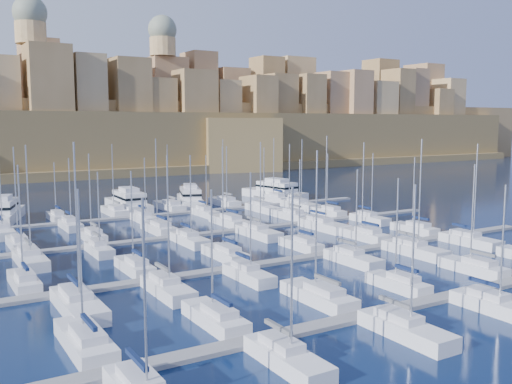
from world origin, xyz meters
TOP-DOWN VIEW (x-y plane):
  - ground at (0.00, 0.00)m, footprint 600.00×600.00m
  - pontoon_near at (0.00, -34.00)m, footprint 84.00×2.00m
  - pontoon_mid_near at (0.00, -12.00)m, footprint 84.00×2.00m
  - pontoon_mid_far at (0.00, 10.00)m, footprint 84.00×2.00m
  - pontoon_far at (0.00, 32.00)m, footprint 84.00×2.00m
  - sailboat_0 at (-36.15, -28.20)m, footprint 2.95×9.84m
  - sailboat_1 at (-24.49, -28.59)m, footprint 2.72×9.06m
  - sailboat_2 at (-12.38, -28.19)m, footprint 2.96×9.86m
  - sailboat_3 at (-2.02, -29.07)m, footprint 2.42×8.08m
  - sailboat_4 at (11.02, -28.72)m, footprint 2.64×8.79m
  - sailboat_7 at (-23.85, -39.32)m, footprint 2.66×8.87m
  - sailboat_8 at (-11.72, -39.61)m, footprint 2.83×9.45m
  - sailboat_9 at (0.51, -39.37)m, footprint 2.69×8.97m
  - sailboat_12 at (-37.49, -6.87)m, footprint 2.54×8.47m
  - sailboat_13 at (-24.63, -6.82)m, footprint 2.57×8.57m
  - sailboat_14 at (-11.81, -6.51)m, footprint 2.76×9.21m
  - sailboat_15 at (0.49, -6.98)m, footprint 2.47×8.25m
  - sailboat_16 at (13.10, -6.44)m, footprint 2.81×9.36m
  - sailboat_17 at (23.95, -6.74)m, footprint 2.62×8.75m
  - sailboat_18 at (-34.32, -18.37)m, footprint 3.30×11.00m
  - sailboat_19 at (-24.71, -17.63)m, footprint 2.85×9.49m
  - sailboat_20 at (-14.36, -17.16)m, footprint 2.56×8.54m
  - sailboat_21 at (1.28, -17.46)m, footprint 2.75×9.16m
  - sailboat_22 at (12.05, -18.00)m, footprint 3.08×10.26m
  - sailboat_23 at (23.98, -17.76)m, footprint 2.93×9.76m
  - sailboat_24 at (-34.79, 15.22)m, footprint 2.60×8.65m
  - sailboat_25 at (-23.96, 15.21)m, footprint 2.59×8.63m
  - sailboat_26 at (-12.66, 15.81)m, footprint 2.96×9.86m
  - sailboat_27 at (0.68, 15.86)m, footprint 2.99×9.97m
  - sailboat_28 at (14.14, 15.64)m, footprint 2.85×9.51m
  - sailboat_29 at (22.94, 15.18)m, footprint 2.58×8.59m
  - sailboat_30 at (-35.06, 3.91)m, footprint 3.13×10.43m
  - sailboat_31 at (-25.69, 5.22)m, footprint 2.33×7.75m
  - sailboat_32 at (-12.07, 4.53)m, footprint 2.75×9.18m
  - sailboat_33 at (-0.17, 4.03)m, footprint 3.06×10.19m
  - sailboat_34 at (12.72, 3.69)m, footprint 3.26×10.87m
  - sailboat_35 at (24.31, 4.80)m, footprint 2.59×8.63m
  - sailboat_37 at (-24.85, 36.92)m, footprint 2.42×8.05m
  - sailboat_38 at (-13.46, 37.74)m, footprint 2.92×9.72m
  - sailboat_39 at (-1.52, 38.27)m, footprint 3.24×10.81m
  - sailboat_40 at (11.52, 38.02)m, footprint 3.09×10.30m
  - sailboat_41 at (24.54, 37.44)m, footprint 2.73×9.10m
  - sailboat_42 at (-35.69, 26.13)m, footprint 2.99×9.97m
  - sailboat_43 at (-24.65, 26.85)m, footprint 2.56×8.52m
  - sailboat_44 at (-11.24, 26.59)m, footprint 2.71×9.05m
  - sailboat_45 at (1.42, 26.95)m, footprint 2.49×8.32m
  - sailboat_46 at (14.21, 26.23)m, footprint 2.93×9.77m
  - sailboat_47 at (23.35, 25.75)m, footprint 3.22×10.75m
  - motor_yacht_a at (-33.47, 41.09)m, footprint 9.46×16.46m
  - motor_yacht_b at (-9.23, 41.85)m, footprint 5.53×17.48m
  - motor_yacht_c at (4.55, 41.00)m, footprint 9.47×16.25m
  - motor_yacht_d at (27.68, 42.17)m, footprint 8.66×18.74m
  - fortified_city at (-0.19, 155.26)m, footprint 460.00×108.95m

SIDE VIEW (x-z plane):
  - ground at x=0.00m, z-range 0.00..0.00m
  - pontoon_near at x=0.00m, z-range 0.00..0.40m
  - pontoon_mid_near at x=0.00m, z-range 0.00..0.40m
  - pontoon_mid_far at x=0.00m, z-range 0.00..0.40m
  - pontoon_far at x=0.00m, z-range 0.00..0.40m
  - sailboat_37 at x=-24.85m, z-range -4.94..6.36m
  - sailboat_31 at x=-25.69m, z-range -5.27..6.70m
  - sailboat_45 at x=1.42m, z-range -5.47..6.92m
  - sailboat_3 at x=-2.02m, z-range -5.63..7.08m
  - sailboat_29 at x=22.94m, z-range -5.57..7.03m
  - sailboat_43 at x=-24.65m, z-range -5.62..7.07m
  - sailboat_44 at x=-11.24m, z-range -5.43..6.89m
  - sailboat_13 at x=-24.63m, z-range -5.70..7.16m
  - sailboat_20 at x=-14.36m, z-range -5.82..7.28m
  - sailboat_17 at x=23.95m, z-range -5.77..7.24m
  - sailboat_35 at x=24.31m, z-range -5.87..7.33m
  - sailboat_1 at x=-24.49m, z-range -5.66..7.13m
  - sailboat_9 at x=0.51m, z-range -5.73..7.19m
  - sailboat_15 at x=0.49m, z-range -5.99..7.45m
  - sailboat_21 at x=1.28m, z-range -5.67..7.14m
  - sailboat_4 at x=11.02m, z-range -6.13..7.61m
  - sailboat_25 at x=-23.96m, z-range -6.22..7.70m
  - sailboat_12 at x=-37.49m, z-range -6.32..7.80m
  - sailboat_7 at x=-23.85m, z-range -6.32..7.80m
  - sailboat_32 at x=-12.07m, z-range -6.22..7.71m
  - sailboat_8 at x=-11.72m, z-range -6.09..7.58m
  - sailboat_0 at x=-36.15m, z-range -6.00..7.50m
  - sailboat_46 at x=14.21m, z-range -6.06..7.55m
  - sailboat_28 at x=14.14m, z-range -6.55..8.05m
  - sailboat_38 at x=-13.46m, z-range -6.48..7.99m
  - sailboat_24 at x=-34.79m, z-range -6.86..8.36m
  - sailboat_41 at x=24.54m, z-range -6.83..8.34m
  - sailboat_27 at x=0.68m, z-range -6.50..8.01m
  - sailboat_14 at x=-11.81m, z-range -7.00..8.51m
  - sailboat_19 at x=-24.71m, z-range -6.94..8.46m
  - sailboat_42 at x=-35.69m, z-range -6.71..8.23m
  - sailboat_16 at x=13.10m, z-range -7.06..8.58m
  - sailboat_23 at x=23.98m, z-range -7.05..8.58m
  - sailboat_40 at x=11.52m, z-range -6.75..8.27m
  - sailboat_39 at x=-1.52m, z-range -6.29..7.81m
  - sailboat_2 at x=-12.38m, z-range -7.21..8.74m
  - sailboat_33 at x=-0.17m, z-range -7.07..8.60m
  - sailboat_26 at x=-12.66m, z-range -7.27..8.80m
  - sailboat_47 at x=23.35m, z-range -6.81..8.35m
  - sailboat_30 at x=-35.06m, z-range -7.20..8.74m
  - sailboat_22 at x=12.05m, z-range -7.48..9.03m
  - sailboat_34 at x=12.72m, z-range -7.46..9.02m
  - sailboat_18 at x=-34.32m, z-range -7.69..9.26m
  - motor_yacht_c at x=4.55m, z-range -0.90..4.35m
  - motor_yacht_a at x=-33.47m, z-range -0.90..4.35m
  - motor_yacht_b at x=-9.23m, z-range -0.90..4.35m
  - motor_yacht_d at x=27.68m, z-range -0.90..4.35m
  - fortified_city at x=-0.19m, z-range -15.02..44.50m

